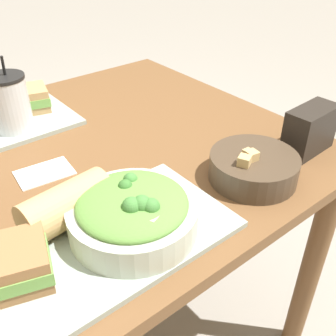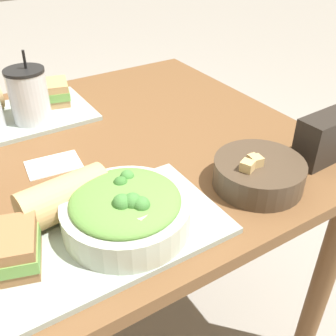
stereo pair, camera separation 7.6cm
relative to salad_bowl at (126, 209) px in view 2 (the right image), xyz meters
The scene contains 11 objects.
dining_table 0.34m from the salad_bowl, 96.51° to the left, with size 1.27×0.93×0.74m.
tray_near 0.07m from the salad_bowl, 168.83° to the left, with size 0.46×0.25×0.01m.
tray_far 0.57m from the salad_bowl, 98.22° to the left, with size 0.46×0.25×0.01m.
salad_bowl is the anchor object (origin of this frame).
soup_bowl 0.30m from the salad_bowl, ahead, with size 0.19×0.19×0.08m.
sandwich_near 0.21m from the salad_bowl, behind, with size 0.14×0.13×0.06m.
baguette_near 0.12m from the salad_bowl, 130.33° to the left, with size 0.17×0.10×0.08m.
sandwich_far 0.60m from the salad_bowl, 84.93° to the left, with size 0.14×0.13×0.06m.
drink_cup_red 0.52m from the salad_bowl, 92.24° to the left, with size 0.10×0.10×0.19m.
chip_bag 0.49m from the salad_bowl, ahead, with size 0.14×0.07×0.11m.
napkin_folded 0.29m from the salad_bowl, 98.68° to the left, with size 0.13×0.10×0.00m.
Camera 2 is at (-0.19, -0.80, 1.24)m, focal length 42.00 mm.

